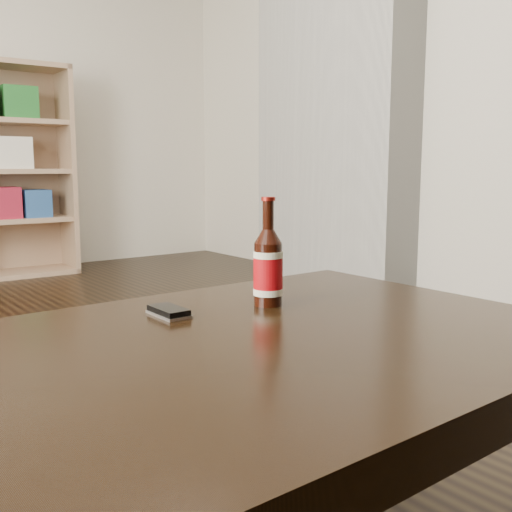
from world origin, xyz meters
TOP-DOWN VIEW (x-y plane):
  - floor at (0.00, 0.00)m, footprint 5.00×6.00m
  - chimney_breast at (2.35, 1.20)m, footprint 0.30×1.20m
  - bookshelf at (0.72, 2.74)m, footprint 0.81×0.39m
  - coffee_table at (-0.02, -0.93)m, footprint 1.33×0.79m
  - beer_bottle at (0.25, -0.76)m, footprint 0.08×0.08m
  - phone at (0.05, -0.72)m, footprint 0.05×0.09m

SIDE VIEW (x-z plane):
  - floor at x=0.00m, z-range -0.01..0.00m
  - coffee_table at x=-0.02m, z-range 0.18..0.68m
  - phone at x=0.05m, z-range 0.49..0.51m
  - beer_bottle at x=0.25m, z-range 0.46..0.68m
  - bookshelf at x=0.72m, z-range 0.03..1.51m
  - chimney_breast at x=2.35m, z-range 0.00..2.70m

